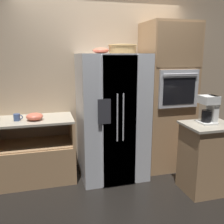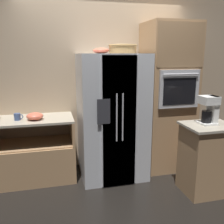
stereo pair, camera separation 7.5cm
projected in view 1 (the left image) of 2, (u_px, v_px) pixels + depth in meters
name	position (u px, v px, depth m)	size (l,w,h in m)	color
ground_plane	(110.00, 174.00, 3.73)	(20.00, 20.00, 0.00)	black
wall_back	(102.00, 78.00, 3.86)	(12.00, 0.06, 2.80)	tan
counter_left	(21.00, 159.00, 3.47)	(1.43, 0.61, 0.90)	#A87F56
refrigerator	(112.00, 117.00, 3.58)	(0.92, 0.85, 1.76)	silver
wall_oven	(167.00, 97.00, 3.82)	(0.73, 0.72, 2.21)	#A87F56
island_counter	(206.00, 158.00, 3.20)	(0.62, 0.51, 0.91)	#A87F56
wicker_basket	(123.00, 49.00, 3.36)	(0.39, 0.39, 0.12)	tan
fruit_bowl	(101.00, 51.00, 3.40)	(0.22, 0.22, 0.08)	#DB664C
mug	(17.00, 117.00, 3.29)	(0.12, 0.09, 0.09)	#384C7A
mixing_bowl	(35.00, 117.00, 3.32)	(0.22, 0.22, 0.10)	#DB664C
coffee_maker	(209.00, 108.00, 3.09)	(0.20, 0.20, 0.35)	white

